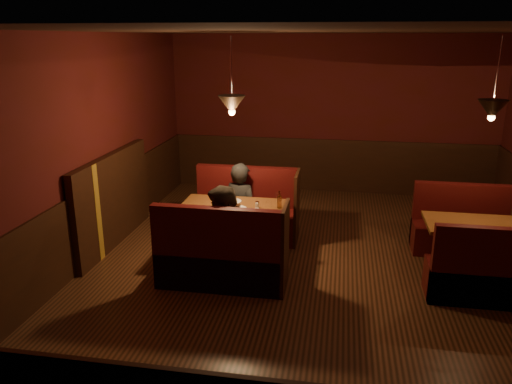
% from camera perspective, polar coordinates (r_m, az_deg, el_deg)
% --- Properties ---
extents(room, '(6.02, 7.02, 2.92)m').
position_cam_1_polar(room, '(6.14, 5.02, 0.32)').
color(room, '#342111').
rests_on(room, ground).
extents(main_table, '(1.38, 0.84, 0.97)m').
position_cam_1_polar(main_table, '(6.52, -2.47, -3.05)').
color(main_table, '#5A3612').
rests_on(main_table, ground).
extents(main_bench_far, '(1.52, 0.54, 1.04)m').
position_cam_1_polar(main_bench_far, '(7.32, -1.03, -2.72)').
color(main_bench_far, '#51120E').
rests_on(main_bench_far, ground).
extents(main_bench_near, '(1.52, 0.54, 1.04)m').
position_cam_1_polar(main_bench_near, '(5.90, -3.92, -7.87)').
color(main_bench_near, '#51120E').
rests_on(main_bench_near, ground).
extents(second_table, '(1.19, 0.76, 0.67)m').
position_cam_1_polar(second_table, '(6.69, 23.70, -4.71)').
color(second_table, '#5A3612').
rests_on(second_table, ground).
extents(second_bench_far, '(1.31, 0.49, 0.94)m').
position_cam_1_polar(second_bench_far, '(7.41, 22.50, -4.11)').
color(second_bench_far, '#51120E').
rests_on(second_bench_far, ground).
extents(second_bench_near, '(1.31, 0.49, 0.94)m').
position_cam_1_polar(second_bench_near, '(6.15, 25.20, -8.86)').
color(second_bench_near, '#51120E').
rests_on(second_bench_near, ground).
extents(diner_a, '(0.64, 0.53, 1.50)m').
position_cam_1_polar(diner_a, '(7.10, -1.78, 0.21)').
color(diner_a, black).
rests_on(diner_a, ground).
extents(diner_b, '(0.93, 0.84, 1.55)m').
position_cam_1_polar(diner_b, '(5.80, -3.58, -3.55)').
color(diner_b, '#30271F').
rests_on(diner_b, ground).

